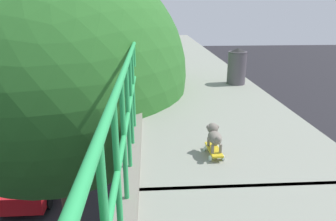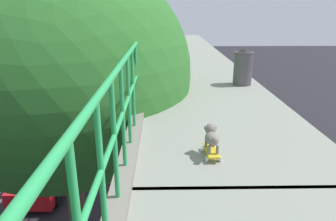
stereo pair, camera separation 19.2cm
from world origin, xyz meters
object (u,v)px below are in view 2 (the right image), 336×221
(car_red_taxi_fifth, at_px, (44,175))
(small_dog, at_px, (212,136))
(toy_skateboard, at_px, (211,151))
(litter_bin, at_px, (243,66))
(city_bus, at_px, (75,68))
(car_white_seventh, at_px, (85,122))
(car_silver_sixth, at_px, (6,140))

(car_red_taxi_fifth, relative_size, small_dog, 9.57)
(small_dog, bearing_deg, toy_skateboard, -85.83)
(litter_bin, bearing_deg, city_bus, 114.62)
(city_bus, bearing_deg, car_white_seventh, -72.81)
(car_red_taxi_fifth, height_order, small_dog, small_dog)
(car_silver_sixth, bearing_deg, litter_bin, -38.59)
(car_red_taxi_fifth, relative_size, toy_skateboard, 8.98)
(car_silver_sixth, xyz_separation_m, city_bus, (0.02, 14.43, 1.25))
(litter_bin, bearing_deg, toy_skateboard, -109.43)
(car_silver_sixth, bearing_deg, small_dog, -52.54)
(car_silver_sixth, height_order, car_white_seventh, car_white_seventh)
(toy_skateboard, bearing_deg, small_dog, 94.17)
(car_white_seventh, bearing_deg, car_red_taxi_fifth, -91.35)
(litter_bin, bearing_deg, car_red_taxi_fifth, 146.75)
(toy_skateboard, xyz_separation_m, small_dog, (-0.00, 0.02, 0.20))
(car_silver_sixth, distance_m, car_white_seventh, 4.56)
(city_bus, xyz_separation_m, small_dog, (9.15, -26.40, 4.18))
(car_white_seventh, relative_size, litter_bin, 4.81)
(small_dog, bearing_deg, litter_bin, 70.46)
(car_red_taxi_fifth, bearing_deg, toy_skateboard, -55.29)
(small_dog, relative_size, litter_bin, 0.47)
(car_silver_sixth, bearing_deg, toy_skateboard, -52.58)
(car_white_seventh, xyz_separation_m, toy_skateboard, (5.54, -14.75, 5.22))
(car_white_seventh, bearing_deg, small_dog, -69.39)
(car_red_taxi_fifth, bearing_deg, litter_bin, -33.25)
(small_dog, xyz_separation_m, litter_bin, (1.29, 3.63, 0.17))
(car_silver_sixth, bearing_deg, car_red_taxi_fifth, -47.31)
(car_red_taxi_fifth, xyz_separation_m, litter_bin, (6.98, -4.58, 5.52))
(car_red_taxi_fifth, height_order, litter_bin, litter_bin)
(car_silver_sixth, distance_m, small_dog, 16.03)
(city_bus, bearing_deg, small_dog, -70.89)
(car_white_seventh, height_order, toy_skateboard, toy_skateboard)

